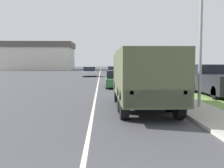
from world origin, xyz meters
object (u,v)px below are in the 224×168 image
Objects in this scene: car_nearest_ahead at (116,80)px; car_third_ahead at (89,72)px; military_truck at (143,76)px; car_second_ahead at (115,74)px; lamp_post at (197,0)px; pickup_truck at (217,81)px.

car_third_ahead is at bearing 99.48° from car_nearest_ahead.
military_truck is 19.56m from car_second_ahead.
car_nearest_ahead is at bearing 93.39° from military_truck.
pickup_truck is at bearing 58.21° from lamp_post.
lamp_post reaches higher than car_second_ahead.
lamp_post is (2.35, 0.01, 3.28)m from military_truck.
lamp_post is (-3.08, -4.97, 3.87)m from pickup_truck.
car_nearest_ahead is (-0.66, 11.09, -0.87)m from military_truck.
military_truck is at bearing -86.61° from car_nearest_ahead.
car_second_ahead is 20.12m from lamp_post.
car_third_ahead is at bearing 110.67° from pickup_truck.
pickup_truck reaches higher than car_second_ahead.
military_truck is 7.39m from pickup_truck.
car_second_ahead is 0.91× the size of pickup_truck.
car_nearest_ahead is at bearing -92.41° from car_second_ahead.
pickup_truck is at bearing -69.33° from car_third_ahead.
lamp_post is at bearing -82.28° from car_second_ahead.
car_second_ahead is at bearing 90.89° from military_truck.
car_nearest_ahead is 8.46m from car_second_ahead.
car_third_ahead is 29.95m from lamp_post.
lamp_post is at bearing 0.31° from military_truck.
car_nearest_ahead is at bearing -80.52° from car_third_ahead.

